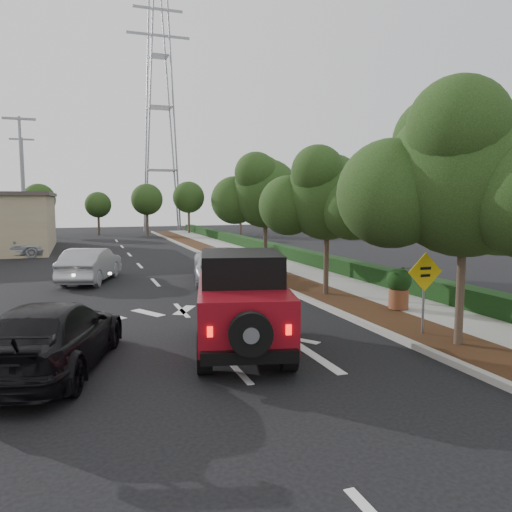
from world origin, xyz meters
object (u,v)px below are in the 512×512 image
black_suv_oncoming (52,337)px  speed_hump_sign (424,282)px  red_jeep (241,301)px  silver_suv_ahead (223,265)px

black_suv_oncoming → speed_hump_sign: size_ratio=2.39×
red_jeep → speed_hump_sign: red_jeep is taller
black_suv_oncoming → speed_hump_sign: (9.14, -0.52, 0.75)m
silver_suv_ahead → red_jeep: bearing=-91.5°
red_jeep → speed_hump_sign: size_ratio=2.24×
black_suv_oncoming → speed_hump_sign: speed_hump_sign is taller
red_jeep → black_suv_oncoming: red_jeep is taller
red_jeep → silver_suv_ahead: red_jeep is taller
silver_suv_ahead → black_suv_oncoming: (-6.65, -10.12, 0.00)m
black_suv_oncoming → red_jeep: bearing=-161.5°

